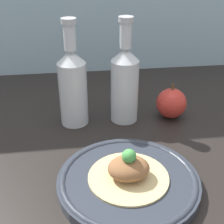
% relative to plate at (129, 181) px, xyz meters
% --- Properties ---
extents(ground_plane, '(1.80, 1.10, 0.04)m').
position_rel_plate_xyz_m(ground_plane, '(-0.00, 0.09, -0.03)').
color(ground_plane, black).
extents(plate, '(0.27, 0.27, 0.02)m').
position_rel_plate_xyz_m(plate, '(0.00, 0.00, 0.00)').
color(plate, '#2D333D').
rests_on(plate, ground_plane).
extents(plated_food, '(0.15, 0.15, 0.06)m').
position_rel_plate_xyz_m(plated_food, '(0.00, 0.00, 0.03)').
color(plated_food, '#D6BC7F').
rests_on(plated_food, plate).
extents(cider_bottle_left, '(0.07, 0.07, 0.26)m').
position_rel_plate_xyz_m(cider_bottle_left, '(-0.09, 0.25, 0.09)').
color(cider_bottle_left, silver).
rests_on(cider_bottle_left, ground_plane).
extents(cider_bottle_right, '(0.07, 0.07, 0.26)m').
position_rel_plate_xyz_m(cider_bottle_right, '(0.03, 0.25, 0.09)').
color(cider_bottle_right, silver).
rests_on(cider_bottle_right, ground_plane).
extents(apple, '(0.08, 0.08, 0.09)m').
position_rel_plate_xyz_m(apple, '(0.16, 0.25, 0.03)').
color(apple, red).
rests_on(apple, ground_plane).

